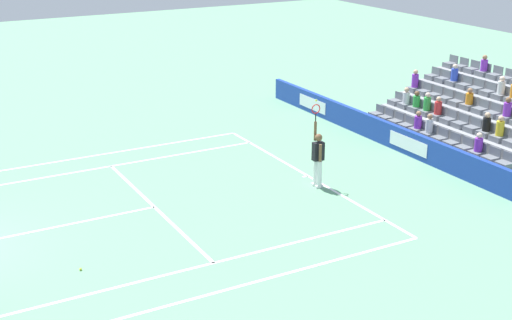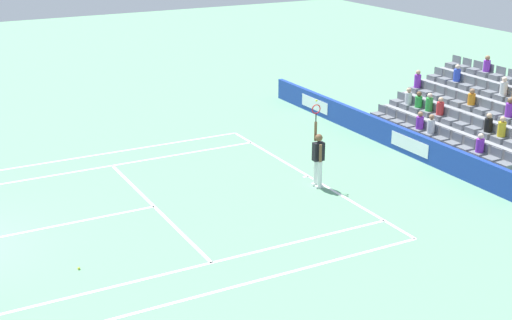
{
  "view_description": "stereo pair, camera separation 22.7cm",
  "coord_description": "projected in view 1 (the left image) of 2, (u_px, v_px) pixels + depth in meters",
  "views": [
    {
      "loc": [
        -19.0,
        0.57,
        8.6
      ],
      "look_at": [
        -0.47,
        -9.64,
        1.1
      ],
      "focal_mm": 50.63,
      "sensor_mm": 36.0,
      "label": 1
    },
    {
      "loc": [
        -19.11,
        0.37,
        8.6
      ],
      "look_at": [
        -0.47,
        -9.64,
        1.1
      ],
      "focal_mm": 50.63,
      "sensor_mm": 36.0,
      "label": 2
    }
  ],
  "objects": [
    {
      "name": "tennis_player",
      "position": [
        318.0,
        157.0,
        23.01
      ],
      "size": [
        0.53,
        0.37,
        2.85
      ],
      "color": "white",
      "rests_on": "ground"
    },
    {
      "name": "line_centre_mark",
      "position": [
        305.0,
        176.0,
        24.18
      ],
      "size": [
        0.1,
        0.2,
        0.01
      ],
      "primitive_type": "cube",
      "color": "white",
      "rests_on": "ground"
    },
    {
      "name": "stadium_stand",
      "position": [
        483.0,
        120.0,
        27.57
      ],
      "size": [
        7.44,
        4.75,
        3.01
      ],
      "color": "gray",
      "rests_on": "ground"
    },
    {
      "name": "line_singles_sideline_left",
      "position": [
        99.0,
        168.0,
        24.92
      ],
      "size": [
        0.1,
        11.89,
        0.01
      ],
      "primitive_type": "cube",
      "color": "white",
      "rests_on": "ground"
    },
    {
      "name": "line_singles_sideline_right",
      "position": [
        197.0,
        267.0,
        18.13
      ],
      "size": [
        0.1,
        11.89,
        0.01
      ],
      "primitive_type": "cube",
      "color": "white",
      "rests_on": "ground"
    },
    {
      "name": "line_service",
      "position": [
        154.0,
        207.0,
        21.73
      ],
      "size": [
        8.23,
        0.1,
        0.01
      ],
      "primitive_type": "cube",
      "color": "white",
      "rests_on": "ground"
    },
    {
      "name": "line_doubles_sideline_left",
      "position": [
        87.0,
        157.0,
        26.05
      ],
      "size": [
        0.1,
        11.89,
        0.01
      ],
      "primitive_type": "cube",
      "color": "white",
      "rests_on": "ground"
    },
    {
      "name": "line_doubles_sideline_right",
      "position": [
        221.0,
        291.0,
        17.0
      ],
      "size": [
        0.1,
        11.89,
        0.01
      ],
      "primitive_type": "cube",
      "color": "white",
      "rests_on": "ground"
    },
    {
      "name": "loose_tennis_ball",
      "position": [
        81.0,
        269.0,
        17.96
      ],
      "size": [
        0.07,
        0.07,
        0.07
      ],
      "primitive_type": "sphere",
      "color": "#D1E533",
      "rests_on": "ground"
    },
    {
      "name": "sponsor_barrier",
      "position": [
        410.0,
        143.0,
        26.08
      ],
      "size": [
        18.97,
        0.22,
        0.91
      ],
      "color": "#193899",
      "rests_on": "ground"
    },
    {
      "name": "line_baseline",
      "position": [
        308.0,
        176.0,
        24.23
      ],
      "size": [
        10.97,
        0.1,
        0.01
      ],
      "primitive_type": "cube",
      "color": "white",
      "rests_on": "ground"
    },
    {
      "name": "line_centre_service",
      "position": [
        48.0,
        229.0,
        20.28
      ],
      "size": [
        0.1,
        6.4,
        0.01
      ],
      "primitive_type": "cube",
      "color": "white",
      "rests_on": "ground"
    }
  ]
}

